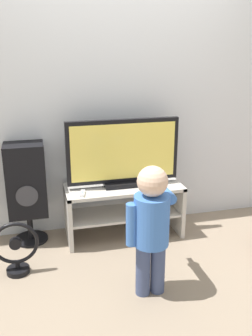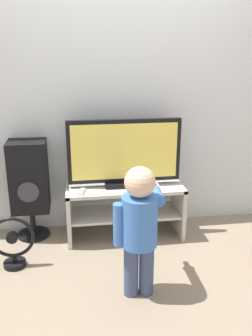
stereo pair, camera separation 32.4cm
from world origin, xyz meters
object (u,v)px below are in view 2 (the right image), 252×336
(floor_fan, at_px, (13,244))
(speaker_tower, at_px, (29,179))
(remote_primary, at_px, (82,192))
(child, at_px, (139,222))
(television, at_px, (124,154))
(game_console, at_px, (155,185))

(floor_fan, bearing_deg, speaker_tower, 78.18)
(remote_primary, bearing_deg, child, -64.02)
(television, distance_m, speaker_tower, 0.88)
(television, xyz_separation_m, floor_fan, (-0.96, -0.42, -0.59))
(game_console, xyz_separation_m, floor_fan, (-1.21, -0.31, -0.32))
(child, relative_size, speaker_tower, 1.05)
(child, distance_m, speaker_tower, 1.28)
(television, height_order, speaker_tower, television)
(television, relative_size, child, 1.05)
(television, bearing_deg, remote_primary, -160.94)
(television, distance_m, game_console, 0.39)
(game_console, height_order, child, child)
(game_console, relative_size, floor_fan, 0.44)
(remote_primary, height_order, speaker_tower, speaker_tower)
(child, bearing_deg, speaker_tower, 130.23)
(child, height_order, speaker_tower, child)
(speaker_tower, bearing_deg, television, -5.97)
(television, xyz_separation_m, game_console, (0.26, -0.10, -0.27))
(child, xyz_separation_m, speaker_tower, (-0.83, 0.98, -0.00))
(television, distance_m, floor_fan, 1.20)
(remote_primary, xyz_separation_m, child, (0.37, -0.76, 0.06))
(floor_fan, bearing_deg, remote_primary, 26.50)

